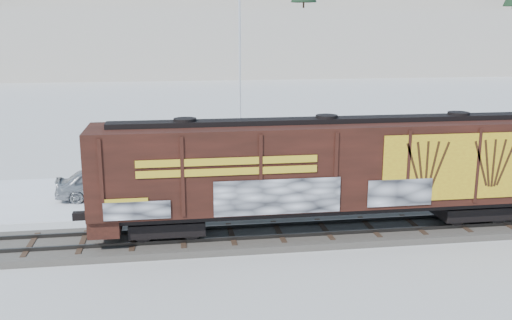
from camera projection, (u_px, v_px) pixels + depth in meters
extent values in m
plane|color=white|center=(278.00, 238.00, 24.08)|extent=(500.00, 500.00, 0.00)
cube|color=#59544C|center=(278.00, 235.00, 24.04)|extent=(50.00, 3.40, 0.28)
cube|color=#33302D|center=(282.00, 236.00, 23.30)|extent=(50.00, 0.10, 0.15)
cube|color=#33302D|center=(275.00, 224.00, 24.69)|extent=(50.00, 0.10, 0.15)
cube|color=white|center=(253.00, 189.00, 31.30)|extent=(40.00, 8.00, 0.03)
cube|color=white|center=(190.00, 42.00, 114.24)|extent=(360.00, 40.00, 12.00)
cube|color=white|center=(185.00, 15.00, 141.79)|extent=(360.00, 40.00, 24.00)
cube|color=black|center=(167.00, 223.00, 23.21)|extent=(3.00, 2.00, 0.90)
cube|color=black|center=(469.00, 209.00, 25.12)|extent=(3.00, 2.00, 0.90)
cylinder|color=black|center=(143.00, 231.00, 22.32)|extent=(0.90, 0.12, 0.90)
cube|color=black|center=(324.00, 204.00, 24.04)|extent=(19.13, 2.40, 0.25)
cube|color=#37150F|center=(325.00, 162.00, 23.64)|extent=(19.13, 3.00, 3.35)
cube|color=black|center=(327.00, 120.00, 23.24)|extent=(17.60, 0.90, 0.20)
cube|color=gold|center=(460.00, 167.00, 22.90)|extent=(6.50, 0.03, 2.72)
cube|color=gold|center=(228.00, 167.00, 21.46)|extent=(6.89, 0.02, 0.70)
cube|color=silver|center=(278.00, 197.00, 22.02)|extent=(4.97, 0.03, 1.40)
cylinder|color=silver|center=(240.00, 158.00, 38.49)|extent=(0.90, 0.90, 0.20)
cylinder|color=silver|center=(240.00, 59.00, 37.01)|extent=(0.14, 0.14, 13.37)
imported|color=#9EA1A5|center=(102.00, 183.00, 29.52)|extent=(4.80, 2.33, 1.58)
imported|color=silver|center=(349.00, 170.00, 32.72)|extent=(4.41, 2.35, 1.38)
imported|color=black|center=(293.00, 176.00, 31.14)|extent=(5.21, 2.80, 1.44)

